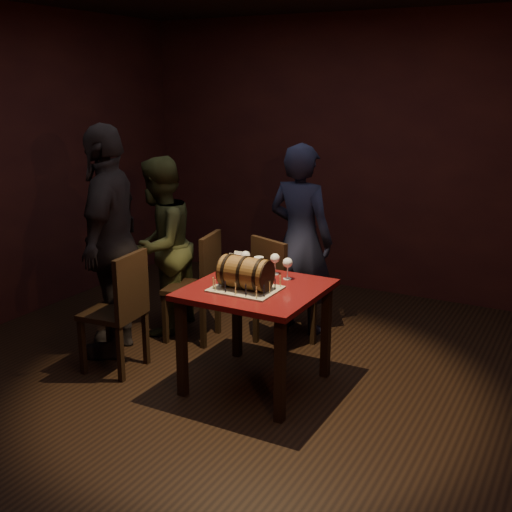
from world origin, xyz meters
name	(u,v)px	position (x,y,z in m)	size (l,w,h in m)	color
room_shell	(243,193)	(0.00, 0.00, 1.40)	(5.04, 5.04, 2.80)	black
pub_table	(256,302)	(0.12, -0.03, 0.64)	(0.90, 0.90, 0.75)	#450B0D
cake_board	(246,289)	(0.08, -0.12, 0.76)	(0.45, 0.35, 0.01)	gray
barrel_cake	(245,273)	(0.08, -0.12, 0.87)	(0.40, 0.24, 0.24)	brown
birthday_candles	(246,283)	(0.08, -0.12, 0.80)	(0.40, 0.30, 0.09)	#F8ED94
wine_glass_left	(246,257)	(-0.13, 0.26, 0.87)	(0.07, 0.07, 0.16)	silver
wine_glass_mid	(275,259)	(0.10, 0.30, 0.87)	(0.07, 0.07, 0.16)	silver
wine_glass_right	(288,264)	(0.23, 0.24, 0.87)	(0.07, 0.07, 0.16)	silver
pint_of_ale	(259,267)	(0.02, 0.20, 0.82)	(0.07, 0.07, 0.15)	silver
menu_card	(238,261)	(-0.21, 0.28, 0.81)	(0.10, 0.05, 0.13)	white
chair_back	(278,286)	(-0.07, 0.69, 0.52)	(0.52, 0.52, 0.93)	black
chair_left_rear	(200,281)	(-0.71, 0.50, 0.52)	(0.47, 0.47, 0.93)	black
chair_left_front	(121,306)	(-0.88, -0.29, 0.52)	(0.44, 0.44, 0.93)	black
person_back	(300,239)	(-0.07, 1.11, 0.82)	(0.60, 0.39, 1.65)	black
person_left_rear	(160,246)	(-1.13, 0.53, 0.77)	(0.74, 0.58, 1.53)	#3B3F1F
person_left_front	(110,242)	(-1.19, -0.03, 0.92)	(1.08, 0.45, 1.84)	black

